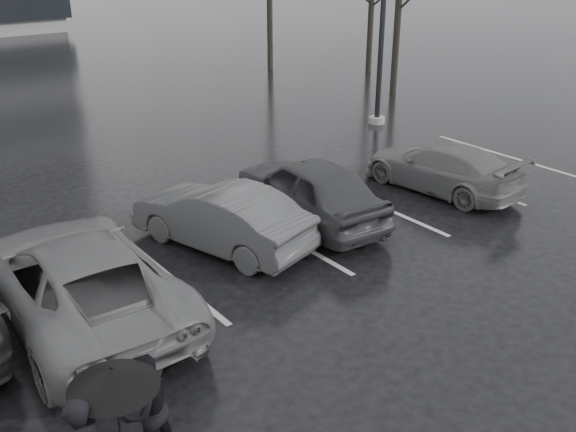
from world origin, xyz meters
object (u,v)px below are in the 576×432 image
at_px(car_east, 442,167).
at_px(pedestrian_right, 146,409).
at_px(car_main, 309,189).
at_px(car_west_a, 221,217).
at_px(car_west_b, 79,278).

distance_m(car_east, pedestrian_right, 10.62).
xyz_separation_m(car_main, car_west_a, (-2.28, 0.05, -0.07)).
bearing_deg(car_main, car_west_a, 3.01).
height_order(car_east, pedestrian_right, pedestrian_right).
bearing_deg(car_east, pedestrian_right, 15.61).
xyz_separation_m(car_west_b, pedestrian_right, (-0.54, -3.59, -0.01)).
bearing_deg(car_east, car_west_a, -11.32).
relative_size(car_west_b, car_east, 1.30).
xyz_separation_m(car_east, pedestrian_right, (-9.92, -3.80, 0.13)).
distance_m(car_west_a, pedestrian_right, 5.86).
xyz_separation_m(car_main, car_west_b, (-5.57, -0.80, 0.01)).
bearing_deg(car_west_b, car_main, -170.00).
height_order(car_main, car_west_b, car_west_b).
bearing_deg(car_west_b, pedestrian_right, 83.35).
distance_m(car_west_b, pedestrian_right, 3.63).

